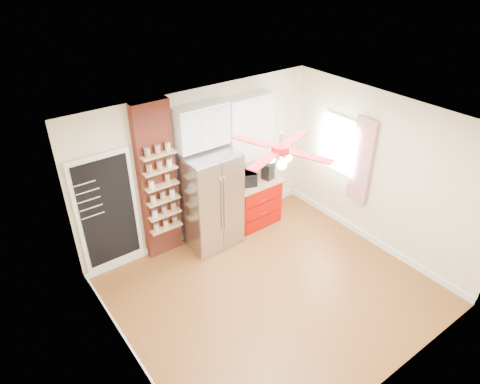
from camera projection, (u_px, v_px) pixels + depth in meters
floor at (273, 291)px, 6.61m from camera, size 4.50×4.50×0.00m
ceiling at (282, 129)px, 5.22m from camera, size 4.50×4.50×0.00m
wall_back at (200, 166)px, 7.29m from camera, size 4.50×0.02×2.70m
wall_front at (400, 306)px, 4.53m from camera, size 4.50×0.02×2.70m
wall_left at (124, 288)px, 4.76m from camera, size 0.02×4.00×2.70m
wall_right at (380, 173)px, 7.06m from camera, size 0.02×4.00×2.70m
chalkboard at (108, 212)px, 6.53m from camera, size 0.95×0.05×1.95m
brick_pillar at (157, 182)px, 6.80m from camera, size 0.60×0.16×2.70m
fridge at (211, 200)px, 7.25m from camera, size 0.90×0.70×1.75m
upper_glass_cabinet at (201, 126)px, 6.73m from camera, size 0.90×0.35×0.70m
red_cabinet at (253, 201)px, 8.00m from camera, size 0.94×0.64×0.90m
upper_shelf_unit at (249, 128)px, 7.38m from camera, size 0.90×0.30×1.15m
window at (340, 144)px, 7.57m from camera, size 0.04×0.75×1.05m
curtain at (361, 161)px, 7.21m from camera, size 0.06×0.40×1.55m
ceiling_fan at (281, 149)px, 5.36m from camera, size 1.40×1.40×0.44m
toaster_oven at (243, 178)px, 7.58m from camera, size 0.53×0.46×0.25m
coffee_maker at (268, 171)px, 7.75m from camera, size 0.21×0.22×0.31m
canister_left at (272, 174)px, 7.82m from camera, size 0.11×0.11×0.15m
canister_right at (268, 170)px, 7.96m from camera, size 0.13×0.13×0.14m
pantry_jar_oats at (151, 185)px, 6.56m from camera, size 0.11×0.11×0.13m
pantry_jar_beans at (167, 179)px, 6.72m from camera, size 0.11×0.11×0.14m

